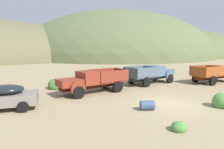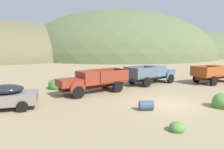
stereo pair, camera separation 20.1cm
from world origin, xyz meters
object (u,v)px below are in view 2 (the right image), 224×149
object	(u,v)px
truck_rust_red	(90,81)
oil_drum_tipped	(146,105)
truck_chalk_blue	(154,74)
truck_oxide_orange	(217,73)

from	to	relation	value
truck_rust_red	oil_drum_tipped	world-z (taller)	truck_rust_red
truck_chalk_blue	truck_rust_red	bearing A→B (deg)	-179.72
truck_rust_red	truck_oxide_orange	xyz separation A→B (m)	(14.31, -2.31, -0.02)
truck_oxide_orange	truck_rust_red	bearing A→B (deg)	172.51
truck_chalk_blue	truck_oxide_orange	size ratio (longest dim) A/B	1.09
truck_rust_red	oil_drum_tipped	xyz separation A→B (m)	(1.22, -5.87, -0.73)
truck_rust_red	truck_oxide_orange	bearing A→B (deg)	166.19
truck_oxide_orange	oil_drum_tipped	bearing A→B (deg)	-163.09
truck_chalk_blue	oil_drum_tipped	bearing A→B (deg)	-141.06
truck_chalk_blue	truck_oxide_orange	world-z (taller)	same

